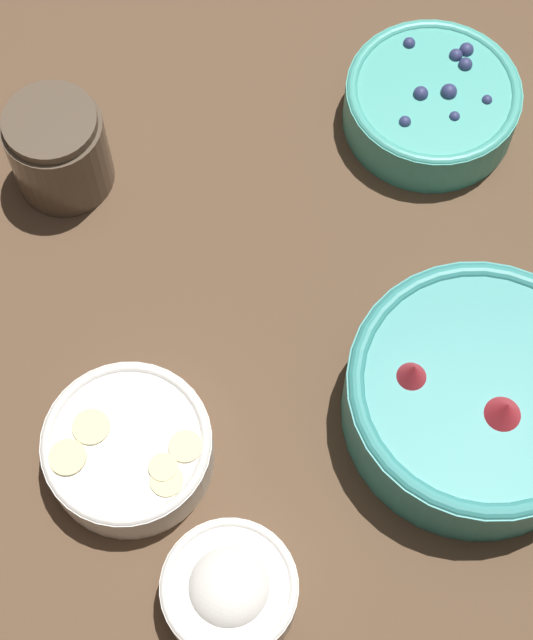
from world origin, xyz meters
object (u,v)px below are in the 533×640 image
at_px(bowl_strawberries, 480,396).
at_px(bowl_bananas, 128,448).
at_px(jar_chocolate, 59,151).
at_px(bowl_blueberries, 432,102).
at_px(bowl_cream, 230,590).

bearing_deg(bowl_strawberries, bowl_bananas, -20.99).
bearing_deg(bowl_strawberries, jar_chocolate, -61.91).
xyz_separation_m(bowl_blueberries, bowl_bananas, (0.41, 0.17, -0.00)).
height_order(bowl_strawberries, jar_chocolate, jar_chocolate).
height_order(bowl_bananas, jar_chocolate, jar_chocolate).
relative_size(bowl_blueberries, jar_chocolate, 1.76).
bearing_deg(bowl_bananas, bowl_strawberries, 159.01).
xyz_separation_m(bowl_strawberries, bowl_blueberries, (-0.13, -0.28, -0.01)).
bearing_deg(bowl_bananas, bowl_cream, 97.54).
height_order(bowl_cream, jar_chocolate, jar_chocolate).
bearing_deg(bowl_cream, bowl_blueberries, -140.99).
xyz_separation_m(bowl_blueberries, jar_chocolate, (0.34, -0.11, 0.01)).
bearing_deg(bowl_blueberries, bowl_strawberries, 64.66).
bearing_deg(bowl_strawberries, bowl_blueberries, -115.34).
height_order(bowl_bananas, bowl_cream, bowl_cream).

